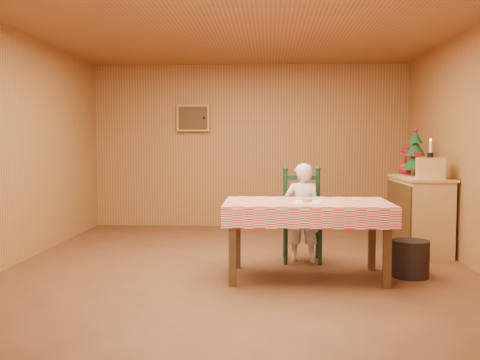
% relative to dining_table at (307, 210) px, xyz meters
% --- Properties ---
extents(ground, '(6.00, 6.00, 0.00)m').
position_rel_dining_table_xyz_m(ground, '(-0.70, 0.26, -0.69)').
color(ground, brown).
rests_on(ground, ground).
extents(cabin_walls, '(5.10, 6.05, 2.65)m').
position_rel_dining_table_xyz_m(cabin_walls, '(-0.70, 0.80, 1.14)').
color(cabin_walls, '#A7703C').
rests_on(cabin_walls, ground).
extents(dining_table, '(1.66, 0.96, 0.77)m').
position_rel_dining_table_xyz_m(dining_table, '(0.00, 0.00, 0.00)').
color(dining_table, '#4E3114').
rests_on(dining_table, ground).
extents(ladder_chair, '(0.44, 0.40, 1.08)m').
position_rel_dining_table_xyz_m(ladder_chair, '(-0.00, 0.79, -0.18)').
color(ladder_chair, black).
rests_on(ladder_chair, ground).
extents(seated_child, '(0.41, 0.27, 1.12)m').
position_rel_dining_table_xyz_m(seated_child, '(-0.00, 0.73, -0.13)').
color(seated_child, silver).
rests_on(seated_child, ground).
extents(napkin, '(0.30, 0.30, 0.00)m').
position_rel_dining_table_xyz_m(napkin, '(-0.00, -0.05, 0.08)').
color(napkin, white).
rests_on(napkin, dining_table).
extents(donut, '(0.10, 0.10, 0.03)m').
position_rel_dining_table_xyz_m(donut, '(-0.00, -0.05, 0.10)').
color(donut, '#C98448').
rests_on(donut, napkin).
extents(shelf_unit, '(0.54, 1.24, 0.93)m').
position_rel_dining_table_xyz_m(shelf_unit, '(1.50, 1.45, -0.22)').
color(shelf_unit, tan).
rests_on(shelf_unit, ground).
extents(crate, '(0.34, 0.34, 0.25)m').
position_rel_dining_table_xyz_m(crate, '(1.51, 1.05, 0.37)').
color(crate, tan).
rests_on(crate, shelf_unit).
extents(christmas_tree, '(0.34, 0.34, 0.62)m').
position_rel_dining_table_xyz_m(christmas_tree, '(1.51, 1.70, 0.52)').
color(christmas_tree, '#4E3114').
rests_on(christmas_tree, shelf_unit).
extents(flower_arrangement, '(0.25, 0.25, 0.36)m').
position_rel_dining_table_xyz_m(flower_arrangement, '(1.46, 2.00, 0.42)').
color(flower_arrangement, '#A30F1E').
rests_on(flower_arrangement, shelf_unit).
extents(candle_set, '(0.07, 0.07, 0.22)m').
position_rel_dining_table_xyz_m(candle_set, '(1.51, 1.05, 0.56)').
color(candle_set, black).
rests_on(candle_set, crate).
extents(storage_bin, '(0.45, 0.45, 0.37)m').
position_rel_dining_table_xyz_m(storage_bin, '(1.05, 0.08, -0.50)').
color(storage_bin, black).
rests_on(storage_bin, ground).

